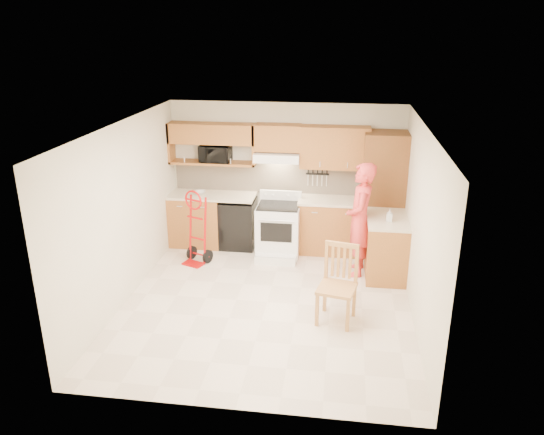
% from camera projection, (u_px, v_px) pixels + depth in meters
% --- Properties ---
extents(floor, '(4.00, 4.50, 0.02)m').
position_uv_depth(floor, '(267.00, 303.00, 7.49)').
color(floor, beige).
rests_on(floor, ground).
extents(ceiling, '(4.00, 4.50, 0.02)m').
position_uv_depth(ceiling, '(267.00, 126.00, 6.62)').
color(ceiling, white).
rests_on(ceiling, ground).
extents(wall_back, '(4.00, 0.02, 2.50)m').
position_uv_depth(wall_back, '(286.00, 175.00, 9.16)').
color(wall_back, beige).
rests_on(wall_back, ground).
extents(wall_front, '(4.00, 0.02, 2.50)m').
position_uv_depth(wall_front, '(232.00, 302.00, 4.96)').
color(wall_front, beige).
rests_on(wall_front, ground).
extents(wall_left, '(0.02, 4.50, 2.50)m').
position_uv_depth(wall_left, '(124.00, 213.00, 7.32)').
color(wall_left, beige).
rests_on(wall_left, ground).
extents(wall_right, '(0.02, 4.50, 2.50)m').
position_uv_depth(wall_right, '(421.00, 227.00, 6.80)').
color(wall_right, beige).
rests_on(wall_right, ground).
extents(backsplash, '(3.92, 0.03, 0.55)m').
position_uv_depth(backsplash, '(286.00, 178.00, 9.15)').
color(backsplash, '#C7B195').
rests_on(backsplash, wall_back).
extents(lower_cab_left, '(0.90, 0.60, 0.90)m').
position_uv_depth(lower_cab_left, '(197.00, 220.00, 9.35)').
color(lower_cab_left, '#AB5C24').
rests_on(lower_cab_left, ground).
extents(dishwasher, '(0.60, 0.60, 0.85)m').
position_uv_depth(dishwasher, '(238.00, 223.00, 9.26)').
color(dishwasher, black).
rests_on(dishwasher, ground).
extents(lower_cab_right, '(1.14, 0.60, 0.90)m').
position_uv_depth(lower_cab_right, '(331.00, 227.00, 9.04)').
color(lower_cab_right, '#AB5C24').
rests_on(lower_cab_right, ground).
extents(countertop_left, '(1.50, 0.63, 0.04)m').
position_uv_depth(countertop_left, '(212.00, 195.00, 9.15)').
color(countertop_left, beige).
rests_on(countertop_left, lower_cab_left).
extents(countertop_right, '(1.14, 0.63, 0.04)m').
position_uv_depth(countertop_right, '(333.00, 201.00, 8.88)').
color(countertop_right, beige).
rests_on(countertop_right, lower_cab_right).
extents(cab_return_right, '(0.60, 1.00, 0.90)m').
position_uv_depth(cab_return_right, '(386.00, 248.00, 8.18)').
color(cab_return_right, '#AB5C24').
rests_on(cab_return_right, ground).
extents(countertop_return, '(0.63, 1.00, 0.04)m').
position_uv_depth(countertop_return, '(388.00, 219.00, 8.02)').
color(countertop_return, beige).
rests_on(countertop_return, cab_return_right).
extents(pantry_tall, '(0.70, 0.60, 2.10)m').
position_uv_depth(pantry_tall, '(383.00, 195.00, 8.73)').
color(pantry_tall, brown).
rests_on(pantry_tall, ground).
extents(upper_cab_left, '(1.50, 0.33, 0.34)m').
position_uv_depth(upper_cab_left, '(212.00, 133.00, 8.91)').
color(upper_cab_left, '#AB5C24').
rests_on(upper_cab_left, wall_back).
extents(upper_shelf_mw, '(1.50, 0.33, 0.04)m').
position_uv_depth(upper_shelf_mw, '(213.00, 163.00, 9.08)').
color(upper_shelf_mw, '#AB5C24').
rests_on(upper_shelf_mw, wall_back).
extents(upper_cab_center, '(0.76, 0.33, 0.44)m').
position_uv_depth(upper_cab_center, '(278.00, 137.00, 8.77)').
color(upper_cab_center, '#AB5C24').
rests_on(upper_cab_center, wall_back).
extents(upper_cab_right, '(1.14, 0.33, 0.70)m').
position_uv_depth(upper_cab_right, '(335.00, 147.00, 8.70)').
color(upper_cab_right, '#AB5C24').
rests_on(upper_cab_right, wall_back).
extents(range_hood, '(0.76, 0.46, 0.14)m').
position_uv_depth(range_hood, '(277.00, 157.00, 8.82)').
color(range_hood, white).
rests_on(range_hood, wall_back).
extents(knife_strip, '(0.40, 0.05, 0.29)m').
position_uv_depth(knife_strip, '(317.00, 178.00, 9.04)').
color(knife_strip, black).
rests_on(knife_strip, backsplash).
extents(microwave, '(0.54, 0.37, 0.29)m').
position_uv_depth(microwave, '(215.00, 153.00, 9.02)').
color(microwave, black).
rests_on(microwave, upper_shelf_mw).
extents(range, '(0.72, 0.94, 1.05)m').
position_uv_depth(range, '(278.00, 227.00, 8.82)').
color(range, white).
rests_on(range, ground).
extents(person, '(0.46, 0.67, 1.79)m').
position_uv_depth(person, '(360.00, 220.00, 8.08)').
color(person, '#E23B3A').
rests_on(person, ground).
extents(hand_truck, '(0.56, 0.54, 1.13)m').
position_uv_depth(hand_truck, '(195.00, 231.00, 8.54)').
color(hand_truck, '#BC0B0B').
rests_on(hand_truck, ground).
extents(dining_chair, '(0.56, 0.60, 1.04)m').
position_uv_depth(dining_chair, '(337.00, 286.00, 6.84)').
color(dining_chair, '#B58146').
rests_on(dining_chair, ground).
extents(soap_bottle, '(0.09, 0.09, 0.19)m').
position_uv_depth(soap_bottle, '(389.00, 215.00, 7.86)').
color(soap_bottle, white).
rests_on(soap_bottle, countertop_return).
extents(bowl, '(0.22, 0.22, 0.05)m').
position_uv_depth(bowl, '(200.00, 192.00, 9.16)').
color(bowl, white).
rests_on(bowl, countertop_left).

